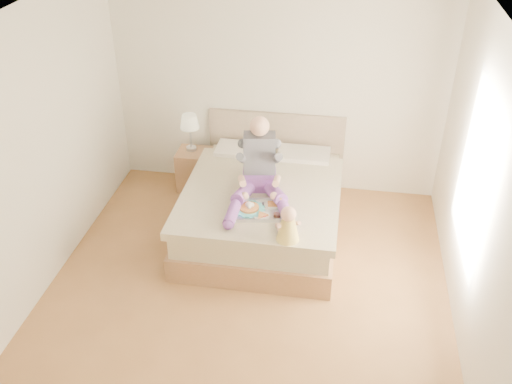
% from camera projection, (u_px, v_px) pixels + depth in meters
% --- Properties ---
extents(room, '(4.02, 4.22, 2.71)m').
position_uv_depth(room, '(255.00, 158.00, 4.95)').
color(room, brown).
rests_on(room, ground).
extents(bed, '(1.70, 2.18, 1.00)m').
position_uv_depth(bed, '(264.00, 204.00, 6.50)').
color(bed, brown).
rests_on(bed, ground).
extents(nightstand, '(0.43, 0.38, 0.52)m').
position_uv_depth(nightstand, '(195.00, 169.00, 7.27)').
color(nightstand, brown).
rests_on(nightstand, ground).
extents(lamp, '(0.23, 0.23, 0.48)m').
position_uv_depth(lamp, '(190.00, 124.00, 6.98)').
color(lamp, silver).
rests_on(lamp, nightstand).
extents(adult, '(0.71, 1.07, 0.85)m').
position_uv_depth(adult, '(259.00, 173.00, 6.02)').
color(adult, '#713B95').
rests_on(adult, bed).
extents(tray, '(0.58, 0.49, 0.15)m').
position_uv_depth(tray, '(259.00, 208.00, 5.84)').
color(tray, silver).
rests_on(tray, bed).
extents(baby, '(0.28, 0.33, 0.37)m').
position_uv_depth(baby, '(288.00, 226.00, 5.38)').
color(baby, '#EAC84A').
rests_on(baby, bed).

